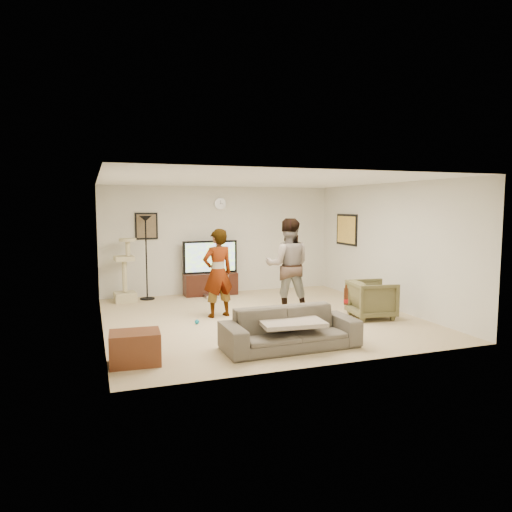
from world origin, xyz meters
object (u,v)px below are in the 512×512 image
object	(u,v)px
person_right	(288,265)
armchair	(372,299)
beer_bottle	(346,296)
person_left	(218,273)
side_table	(135,348)
tv_stand	(210,284)
tv	(210,257)
floor_lamp	(146,258)
sofa	(290,329)
cat_tree	(124,270)

from	to	relation	value
person_right	armchair	bearing A→B (deg)	162.18
person_right	beer_bottle	bearing A→B (deg)	110.09
person_right	person_left	bearing A→B (deg)	17.41
armchair	side_table	distance (m)	4.49
tv_stand	person_right	xyz separation A→B (m)	(0.98, -2.23, 0.65)
tv	floor_lamp	distance (m)	1.45
beer_bottle	armchair	distance (m)	1.77
tv_stand	sofa	world-z (taller)	sofa
cat_tree	side_table	xyz separation A→B (m)	(-0.17, -4.21, -0.47)
tv_stand	beer_bottle	bearing A→B (deg)	-77.39
person_right	sofa	world-z (taller)	person_right
person_right	sofa	bearing A→B (deg)	87.46
tv_stand	tv	bearing A→B (deg)	0.00
armchair	side_table	world-z (taller)	armchair
tv	armchair	world-z (taller)	tv
cat_tree	person_right	xyz separation A→B (m)	(2.90, -2.08, 0.22)
tv	side_table	bearing A→B (deg)	-115.64
cat_tree	person_left	size ratio (longest dim) A/B	0.84
person_left	person_right	bearing A→B (deg)	165.36
sofa	tv_stand	bearing A→B (deg)	89.95
sofa	person_left	bearing A→B (deg)	100.92
tv_stand	floor_lamp	distance (m)	1.59
cat_tree	armchair	bearing A→B (deg)	-36.26
cat_tree	person_left	world-z (taller)	person_left
cat_tree	armchair	distance (m)	5.17
armchair	beer_bottle	bearing A→B (deg)	142.20
tv	person_right	xyz separation A→B (m)	(0.98, -2.23, 0.03)
person_right	beer_bottle	size ratio (longest dim) A/B	7.25
tv_stand	person_right	size ratio (longest dim) A/B	0.67
person_right	armchair	xyz separation A→B (m)	(1.25, -0.97, -0.56)
floor_lamp	person_left	size ratio (longest dim) A/B	1.12
beer_bottle	armchair	size ratio (longest dim) A/B	0.33
tv	side_table	distance (m)	4.89
floor_lamp	person_right	bearing A→B (deg)	-41.79
person_left	beer_bottle	world-z (taller)	person_left
side_table	cat_tree	bearing A→B (deg)	87.64
tv	armchair	bearing A→B (deg)	-55.12
tv_stand	tv	distance (m)	0.63
cat_tree	side_table	world-z (taller)	cat_tree
tv_stand	tv	xyz separation A→B (m)	(0.00, 0.00, 0.63)
person_right	sofa	distance (m)	2.43
sofa	side_table	world-z (taller)	sofa
tv	tv_stand	bearing A→B (deg)	0.00
tv_stand	person_left	world-z (taller)	person_left
tv_stand	beer_bottle	distance (m)	4.54
tv_stand	floor_lamp	xyz separation A→B (m)	(-1.45, -0.06, 0.66)
person_right	armchair	size ratio (longest dim) A/B	2.38
cat_tree	side_table	distance (m)	4.24
tv_stand	side_table	xyz separation A→B (m)	(-2.10, -4.37, -0.04)
sofa	person_right	bearing A→B (deg)	66.40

